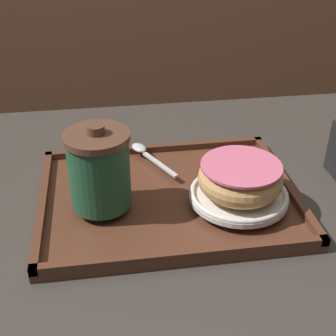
{
  "coord_description": "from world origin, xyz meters",
  "views": [
    {
      "loc": [
        -0.07,
        -0.62,
        1.16
      ],
      "look_at": [
        0.02,
        -0.01,
        0.79
      ],
      "focal_mm": 50.0,
      "sensor_mm": 36.0,
      "label": 1
    }
  ],
  "objects": [
    {
      "name": "plate_with_chocolate_donut",
      "position": [
        0.12,
        -0.05,
        0.75
      ],
      "size": [
        0.15,
        0.15,
        0.01
      ],
      "color": "white",
      "rests_on": "serving_tray"
    },
    {
      "name": "spoon",
      "position": [
        -0.01,
        0.11,
        0.75
      ],
      "size": [
        0.07,
        0.12,
        0.01
      ],
      "rotation": [
        0.0,
        0.0,
        2.05
      ],
      "color": "silver",
      "rests_on": "serving_tray"
    },
    {
      "name": "cafe_table",
      "position": [
        0.0,
        0.0,
        0.57
      ],
      "size": [
        1.06,
        0.76,
        0.72
      ],
      "color": "#38332D",
      "rests_on": "ground_plane"
    },
    {
      "name": "coffee_cup_front",
      "position": [
        -0.09,
        -0.03,
        0.81
      ],
      "size": [
        0.1,
        0.1,
        0.13
      ],
      "color": "#235638",
      "rests_on": "serving_tray"
    },
    {
      "name": "donut_chocolate_glazed",
      "position": [
        0.12,
        -0.05,
        0.78
      ],
      "size": [
        0.13,
        0.13,
        0.05
      ],
      "color": "tan",
      "rests_on": "plate_with_chocolate_donut"
    },
    {
      "name": "serving_tray",
      "position": [
        0.02,
        -0.01,
        0.73
      ],
      "size": [
        0.4,
        0.31,
        0.02
      ],
      "color": "#512D1E",
      "rests_on": "cafe_table"
    }
  ]
}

